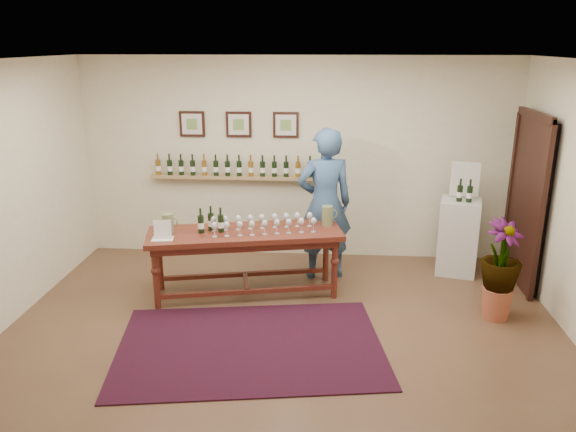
# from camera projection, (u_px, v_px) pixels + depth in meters

# --- Properties ---
(ground) EXTENTS (6.00, 6.00, 0.00)m
(ground) POSITION_uv_depth(u_px,v_px,m) (282.00, 339.00, 5.84)
(ground) COLOR brown
(ground) RESTS_ON ground
(room_shell) EXTENTS (6.00, 6.00, 6.00)m
(room_shell) POSITION_uv_depth(u_px,v_px,m) (459.00, 193.00, 7.13)
(room_shell) COLOR #EBE6C7
(room_shell) RESTS_ON ground
(rug) EXTENTS (2.90, 2.15, 0.01)m
(rug) POSITION_uv_depth(u_px,v_px,m) (250.00, 346.00, 5.71)
(rug) COLOR #490D14
(rug) RESTS_ON ground
(tasting_table) EXTENTS (2.40, 1.19, 0.81)m
(tasting_table) POSITION_uv_depth(u_px,v_px,m) (245.00, 241.00, 6.70)
(tasting_table) COLOR #4A1612
(tasting_table) RESTS_ON ground
(table_glasses) EXTENTS (1.37, 0.60, 0.19)m
(table_glasses) POSITION_uv_depth(u_px,v_px,m) (263.00, 224.00, 6.63)
(table_glasses) COLOR silver
(table_glasses) RESTS_ON tasting_table
(table_bottles) EXTENTS (0.30, 0.20, 0.29)m
(table_bottles) POSITION_uv_depth(u_px,v_px,m) (211.00, 220.00, 6.61)
(table_bottles) COLOR black
(table_bottles) RESTS_ON tasting_table
(pitcher_left) EXTENTS (0.18, 0.18, 0.23)m
(pitcher_left) POSITION_uv_depth(u_px,v_px,m) (168.00, 223.00, 6.58)
(pitcher_left) COLOR olive
(pitcher_left) RESTS_ON tasting_table
(pitcher_right) EXTENTS (0.20, 0.20, 0.24)m
(pitcher_right) POSITION_uv_depth(u_px,v_px,m) (327.00, 216.00, 6.85)
(pitcher_right) COLOR olive
(pitcher_right) RESTS_ON tasting_table
(menu_card) EXTENTS (0.26, 0.21, 0.22)m
(menu_card) POSITION_uv_depth(u_px,v_px,m) (163.00, 229.00, 6.38)
(menu_card) COLOR silver
(menu_card) RESTS_ON tasting_table
(display_pedestal) EXTENTS (0.60, 0.60, 1.00)m
(display_pedestal) POSITION_uv_depth(u_px,v_px,m) (458.00, 237.00, 7.42)
(display_pedestal) COLOR silver
(display_pedestal) RESTS_ON ground
(pedestal_bottles) EXTENTS (0.34, 0.17, 0.33)m
(pedestal_bottles) POSITION_uv_depth(u_px,v_px,m) (465.00, 189.00, 7.16)
(pedestal_bottles) COLOR black
(pedestal_bottles) RESTS_ON display_pedestal
(info_sign) EXTENTS (0.36, 0.10, 0.50)m
(info_sign) POSITION_uv_depth(u_px,v_px,m) (465.00, 179.00, 7.31)
(info_sign) COLOR silver
(info_sign) RESTS_ON display_pedestal
(potted_plant) EXTENTS (0.71, 0.71, 0.99)m
(potted_plant) POSITION_uv_depth(u_px,v_px,m) (500.00, 270.00, 6.14)
(potted_plant) COLOR #A85238
(potted_plant) RESTS_ON ground
(person) EXTENTS (0.81, 0.63, 1.97)m
(person) POSITION_uv_depth(u_px,v_px,m) (325.00, 204.00, 7.16)
(person) COLOR #34537C
(person) RESTS_ON ground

